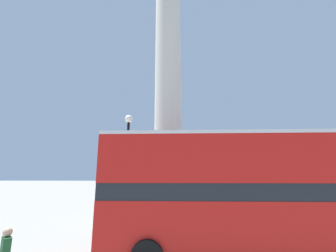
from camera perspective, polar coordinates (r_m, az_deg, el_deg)
name	(u,v)px	position (r m, az deg, el deg)	size (l,w,h in m)	color
ground_plane	(168,221)	(15.71, 0.00, -22.92)	(200.00, 200.00, 0.00)	gray
monument_column	(168,108)	(16.13, 0.00, 4.56)	(5.95, 5.95, 22.55)	beige
bus_a	(262,189)	(9.07, 22.85, -14.45)	(11.40, 2.76, 4.36)	red
equestrian_statue	(266,188)	(21.90, 23.72, -14.28)	(3.76, 3.32, 6.04)	beige
street_lamp	(127,164)	(12.09, -10.37, -9.53)	(0.43, 0.43, 6.10)	black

